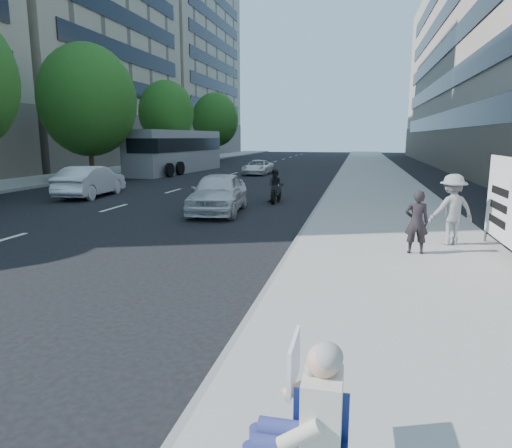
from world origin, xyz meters
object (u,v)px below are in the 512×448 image
(seated_protester, at_px, (303,418))
(motorcycle, at_px, (276,188))
(protest_banner, at_px, (507,201))
(white_sedan_mid, at_px, (91,181))
(white_sedan_near, at_px, (218,193))
(white_sedan_far, at_px, (258,167))
(jogger, at_px, (452,210))
(pedestrian_woman, at_px, (417,222))
(bus, at_px, (177,152))

(seated_protester, distance_m, motorcycle, 16.76)
(seated_protester, xyz_separation_m, protest_banner, (3.51, 8.06, 0.53))
(protest_banner, bearing_deg, seated_protester, -113.56)
(white_sedan_mid, distance_m, motorcycle, 8.89)
(seated_protester, height_order, white_sedan_mid, seated_protester)
(white_sedan_near, bearing_deg, white_sedan_far, 91.56)
(jogger, distance_m, white_sedan_mid, 16.39)
(white_sedan_mid, bearing_deg, seated_protester, 121.57)
(protest_banner, bearing_deg, motorcycle, 128.43)
(jogger, bearing_deg, motorcycle, -72.30)
(pedestrian_woman, height_order, bus, bus)
(protest_banner, xyz_separation_m, white_sedan_near, (-8.28, 5.23, -0.65))
(protest_banner, height_order, motorcycle, protest_banner)
(bus, bearing_deg, white_sedan_near, -58.83)
(seated_protester, relative_size, bus, 0.11)
(white_sedan_far, height_order, bus, bus)
(seated_protester, relative_size, white_sedan_far, 0.34)
(protest_banner, height_order, white_sedan_far, protest_banner)
(seated_protester, xyz_separation_m, jogger, (2.58, 9.03, 0.15))
(pedestrian_woman, xyz_separation_m, white_sedan_near, (-6.40, 5.39, -0.13))
(white_sedan_near, relative_size, white_sedan_mid, 1.00)
(protest_banner, relative_size, white_sedan_near, 0.70)
(white_sedan_mid, bearing_deg, white_sedan_near, 151.99)
(seated_protester, relative_size, jogger, 0.75)
(white_sedan_far, bearing_deg, jogger, -64.05)
(white_sedan_mid, height_order, bus, bus)
(jogger, xyz_separation_m, white_sedan_mid, (-14.62, 7.40, -0.30))
(seated_protester, height_order, bus, bus)
(seated_protester, distance_m, white_sedan_near, 14.12)
(jogger, height_order, bus, bus)
(bus, bearing_deg, seated_protester, -61.58)
(seated_protester, bearing_deg, white_sedan_near, 109.72)
(white_sedan_mid, height_order, motorcycle, white_sedan_mid)
(seated_protester, xyz_separation_m, white_sedan_far, (-7.13, 30.91, -0.33))
(jogger, xyz_separation_m, white_sedan_near, (-7.34, 4.26, -0.28))
(pedestrian_woman, bearing_deg, white_sedan_far, -70.05)
(jogger, bearing_deg, protest_banner, 113.82)
(seated_protester, distance_m, bus, 34.60)
(jogger, distance_m, protest_banner, 1.40)
(jogger, height_order, white_sedan_near, jogger)
(jogger, bearing_deg, white_sedan_near, -50.07)
(jogger, relative_size, white_sedan_mid, 0.40)
(white_sedan_far, height_order, motorcycle, motorcycle)
(white_sedan_mid, distance_m, bus, 15.38)
(seated_protester, xyz_separation_m, pedestrian_woman, (1.63, 7.90, 0.01))
(pedestrian_woman, distance_m, protest_banner, 1.96)
(bus, bearing_deg, white_sedan_far, -1.69)
(motorcycle, bearing_deg, white_sedan_far, 104.55)
(white_sedan_near, bearing_deg, protest_banner, -38.40)
(pedestrian_woman, height_order, protest_banner, protest_banner)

